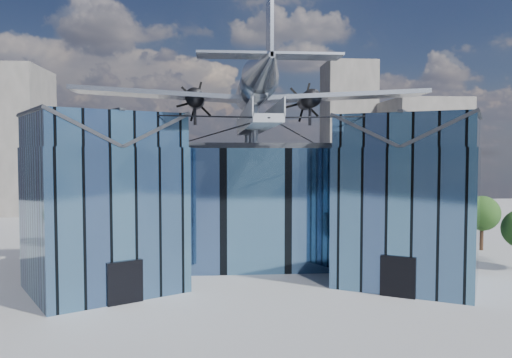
{
  "coord_description": "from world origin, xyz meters",
  "views": [
    {
      "loc": [
        -2.98,
        -34.83,
        9.14
      ],
      "look_at": [
        0.0,
        2.0,
        7.2
      ],
      "focal_mm": 35.0,
      "sensor_mm": 36.0,
      "label": 1
    }
  ],
  "objects": [
    {
      "name": "museum",
      "position": [
        0.0,
        5.82,
        5.54
      ],
      "size": [
        32.88,
        24.5,
        17.6
      ],
      "color": "#496E94",
      "rests_on": "ground"
    },
    {
      "name": "bg_towers",
      "position": [
        1.45,
        50.49,
        10.01
      ],
      "size": [
        77.0,
        24.5,
        26.0
      ],
      "color": "slate",
      "rests_on": "ground"
    },
    {
      "name": "tree_side_e",
      "position": [
        21.91,
        9.77,
        3.46
      ],
      "size": [
        4.24,
        4.24,
        5.12
      ],
      "rotation": [
        0.0,
        0.0,
        -0.37
      ],
      "color": "#382416",
      "rests_on": "ground"
    },
    {
      "name": "ground_plane",
      "position": [
        0.0,
        0.0,
        0.0
      ],
      "size": [
        120.0,
        120.0,
        0.0
      ],
      "primitive_type": "plane",
      "color": "gray"
    }
  ]
}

